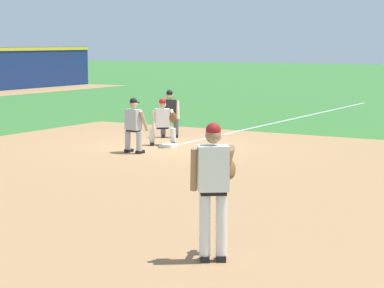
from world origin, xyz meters
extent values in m
plane|color=#336B2D|center=(0.00, 0.00, 0.00)|extent=(160.00, 160.00, 0.00)
cube|color=#9E754C|center=(-4.50, -3.18, 0.00)|extent=(18.00, 18.00, 0.01)
cube|color=white|center=(8.83, 0.00, 0.01)|extent=(17.66, 0.10, 0.00)
cube|color=white|center=(0.00, 0.00, 0.04)|extent=(0.38, 0.38, 0.09)
sphere|color=white|center=(-3.93, -3.14, 0.04)|extent=(0.07, 0.07, 0.07)
cube|color=black|center=(-9.03, -6.25, 0.04)|extent=(0.28, 0.24, 0.09)
cylinder|color=white|center=(-9.06, -6.27, 0.50)|extent=(0.15, 0.15, 0.84)
cube|color=black|center=(-8.90, -6.43, 0.04)|extent=(0.28, 0.24, 0.09)
cylinder|color=white|center=(-8.93, -6.45, 0.50)|extent=(0.15, 0.15, 0.84)
cube|color=black|center=(-9.00, -6.36, 0.94)|extent=(0.36, 0.39, 0.06)
cube|color=white|center=(-9.00, -6.36, 1.26)|extent=(0.43, 0.47, 0.60)
sphere|color=#9E7051|center=(-8.98, -6.35, 1.69)|extent=(0.21, 0.21, 0.21)
sphere|color=maroon|center=(-8.98, -6.35, 1.76)|extent=(0.20, 0.20, 0.20)
cube|color=maroon|center=(-8.91, -6.30, 1.74)|extent=(0.19, 0.20, 0.02)
cylinder|color=#9E7051|center=(-9.08, -6.11, 1.23)|extent=(0.21, 0.18, 0.59)
cylinder|color=#9E7051|center=(-8.61, -6.39, 1.35)|extent=(0.48, 0.38, 0.41)
ellipsoid|color=brown|center=(-8.54, -6.34, 1.19)|extent=(0.36, 0.34, 0.34)
cube|color=black|center=(0.39, 0.09, 0.04)|extent=(0.27, 0.24, 0.09)
cylinder|color=white|center=(0.42, 0.11, 0.28)|extent=(0.15, 0.15, 0.40)
cube|color=black|center=(0.04, 0.57, 0.04)|extent=(0.27, 0.24, 0.09)
cylinder|color=white|center=(0.07, 0.60, 0.28)|extent=(0.15, 0.15, 0.40)
cube|color=black|center=(0.24, 0.36, 0.50)|extent=(0.36, 0.39, 0.06)
cube|color=white|center=(0.24, 0.36, 0.78)|extent=(0.43, 0.46, 0.52)
sphere|color=#DBB28E|center=(0.23, 0.34, 1.17)|extent=(0.21, 0.21, 0.21)
sphere|color=maroon|center=(0.23, 0.34, 1.24)|extent=(0.20, 0.20, 0.20)
cube|color=maroon|center=(0.16, 0.29, 1.22)|extent=(0.19, 0.20, 0.02)
cylinder|color=#DBB28E|center=(0.06, -0.09, 0.92)|extent=(0.52, 0.42, 0.24)
cylinder|color=#DBB28E|center=(0.02, 0.50, 0.72)|extent=(0.24, 0.21, 0.58)
ellipsoid|color=brown|center=(-0.12, -0.22, 0.85)|extent=(0.29, 0.29, 0.35)
cube|color=black|center=(-1.38, 0.38, 0.04)|extent=(0.27, 0.14, 0.09)
cylinder|color=#B2B2B7|center=(-1.42, 0.38, 0.33)|extent=(0.15, 0.15, 0.50)
cube|color=black|center=(-1.43, -0.02, 0.04)|extent=(0.27, 0.14, 0.09)
cylinder|color=#B2B2B7|center=(-1.47, -0.02, 0.33)|extent=(0.15, 0.15, 0.50)
cube|color=black|center=(-1.45, 0.18, 0.60)|extent=(0.24, 0.36, 0.06)
cube|color=#B2B2B7|center=(-1.45, 0.18, 0.89)|extent=(0.29, 0.43, 0.54)
sphere|color=tan|center=(-1.43, 0.18, 1.29)|extent=(0.21, 0.21, 0.21)
sphere|color=black|center=(-1.43, 0.18, 1.36)|extent=(0.20, 0.20, 0.20)
cube|color=black|center=(-1.34, 0.17, 1.34)|extent=(0.13, 0.18, 0.02)
cylinder|color=tan|center=(-1.27, 0.41, 0.86)|extent=(0.34, 0.13, 0.56)
cylinder|color=tan|center=(-1.33, -0.08, 0.86)|extent=(0.34, 0.13, 0.56)
cube|color=black|center=(1.92, 0.93, 0.04)|extent=(0.28, 0.24, 0.09)
cylinder|color=#515154|center=(1.95, 0.96, 0.33)|extent=(0.15, 0.15, 0.50)
cube|color=black|center=(1.69, 1.26, 0.04)|extent=(0.28, 0.24, 0.09)
cylinder|color=#515154|center=(1.73, 1.28, 0.33)|extent=(0.15, 0.15, 0.50)
cube|color=black|center=(1.84, 1.12, 0.60)|extent=(0.36, 0.39, 0.06)
cube|color=#232326|center=(1.84, 1.12, 0.89)|extent=(0.42, 0.47, 0.54)
sphere|color=#DBB28E|center=(1.82, 1.11, 1.29)|extent=(0.21, 0.21, 0.21)
sphere|color=black|center=(1.82, 1.11, 1.36)|extent=(0.20, 0.20, 0.20)
cube|color=black|center=(1.75, 1.06, 1.34)|extent=(0.19, 0.20, 0.02)
cylinder|color=#DBB28E|center=(1.86, 0.83, 0.86)|extent=(0.32, 0.26, 0.56)
cylinder|color=#DBB28E|center=(1.58, 1.24, 0.86)|extent=(0.32, 0.26, 0.56)
camera|label=1|loc=(-17.46, -11.00, 2.90)|focal=70.00mm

